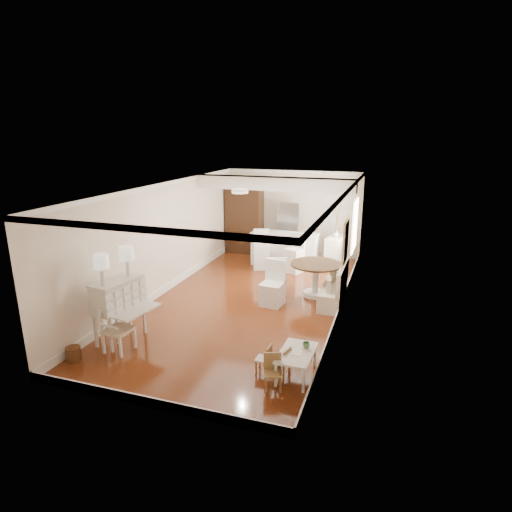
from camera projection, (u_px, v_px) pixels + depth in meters
The scene contains 20 objects.
room at pixel (254, 219), 10.26m from camera, with size 9.00×9.04×2.82m.
secretary_bureau at pixel (119, 310), 8.35m from camera, with size 1.00×1.02×1.27m, color silver.
gustavian_armchair at pixel (118, 329), 7.99m from camera, with size 0.51×0.51×0.90m, color white.
wicker_basket at pixel (74, 354), 7.73m from camera, with size 0.26×0.26×0.26m, color brown.
kids_table at pixel (296, 364), 7.19m from camera, with size 0.55×0.92×0.46m, color white.
kids_chair_a at pixel (282, 361), 7.23m from camera, with size 0.25×0.25×0.52m, color #A07648.
kids_chair_b at pixel (263, 358), 7.32m from camera, with size 0.25×0.25×0.52m, color #996F45.
kids_chair_c at pixel (273, 373), 6.81m from camera, with size 0.29×0.29×0.60m, color #9A7646.
banquette at pixel (333, 284), 10.24m from camera, with size 0.52×1.60×0.98m, color silver.
dining_table at pixel (315, 280), 10.70m from camera, with size 1.26×1.26×0.86m, color #402814.
slip_chair_near at pixel (272, 283), 10.13m from camera, with size 0.51×0.53×1.07m, color white.
slip_chair_far at pixel (277, 274), 10.96m from camera, with size 0.47×0.49×0.98m, color white.
breakfast_counter at pixel (285, 249), 13.18m from camera, with size 2.05×0.65×1.03m, color white.
bar_stool_left at pixel (262, 250), 12.85m from camera, with size 0.47×0.47×1.19m, color white.
bar_stool_right at pixel (294, 253), 12.51m from camera, with size 0.46×0.46×1.15m, color white.
pantry_cabinet at pixel (244, 219), 14.50m from camera, with size 1.20×0.60×2.30m, color #381E11.
fridge at pixel (299, 230), 13.97m from camera, with size 0.75×0.65×1.80m, color silver.
sideboard at pixel (336, 252), 13.02m from camera, with size 0.45×1.00×0.96m, color white.
pencil_cup at pixel (306, 345), 7.26m from camera, with size 0.12×0.12×0.10m, color #538A50.
branch_vase at pixel (336, 234), 12.86m from camera, with size 0.18×0.18×0.19m, color white.
Camera 1 is at (3.27, -9.24, 3.98)m, focal length 30.00 mm.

